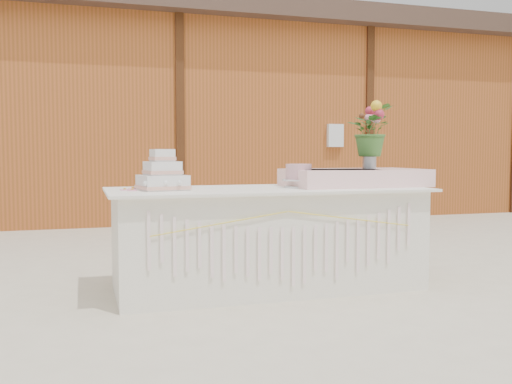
% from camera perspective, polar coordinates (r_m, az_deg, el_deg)
% --- Properties ---
extents(ground, '(80.00, 80.00, 0.00)m').
position_cam_1_polar(ground, '(4.46, 1.14, -9.53)').
color(ground, beige).
rests_on(ground, ground).
extents(barn, '(12.60, 4.60, 3.30)m').
position_cam_1_polar(barn, '(10.22, -9.53, 7.50)').
color(barn, '#A04D21').
rests_on(barn, ground).
extents(cake_table, '(2.40, 1.00, 0.77)m').
position_cam_1_polar(cake_table, '(4.38, 1.17, -4.61)').
color(cake_table, white).
rests_on(cake_table, ground).
extents(wedding_cake, '(0.38, 0.38, 0.29)m').
position_cam_1_polar(wedding_cake, '(4.17, -9.33, 1.57)').
color(wedding_cake, white).
rests_on(wedding_cake, cake_table).
extents(pink_cake_stand, '(0.25, 0.25, 0.18)m').
position_cam_1_polar(pink_cake_stand, '(4.40, 4.27, 1.76)').
color(pink_cake_stand, silver).
rests_on(pink_cake_stand, cake_table).
extents(satin_runner, '(1.10, 0.65, 0.14)m').
position_cam_1_polar(satin_runner, '(4.66, 9.79, 1.43)').
color(satin_runner, '#FFCDCD').
rests_on(satin_runner, cake_table).
extents(flower_vase, '(0.11, 0.11, 0.15)m').
position_cam_1_polar(flower_vase, '(4.72, 11.27, 3.19)').
color(flower_vase, '#B4B4B9').
rests_on(flower_vase, satin_runner).
extents(bouquet, '(0.50, 0.49, 0.42)m').
position_cam_1_polar(bouquet, '(4.72, 11.31, 6.65)').
color(bouquet, '#3B6C2B').
rests_on(bouquet, flower_vase).
extents(loose_flowers, '(0.20, 0.36, 0.02)m').
position_cam_1_polar(loose_flowers, '(4.18, -12.88, 0.28)').
color(loose_flowers, pink).
rests_on(loose_flowers, cake_table).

